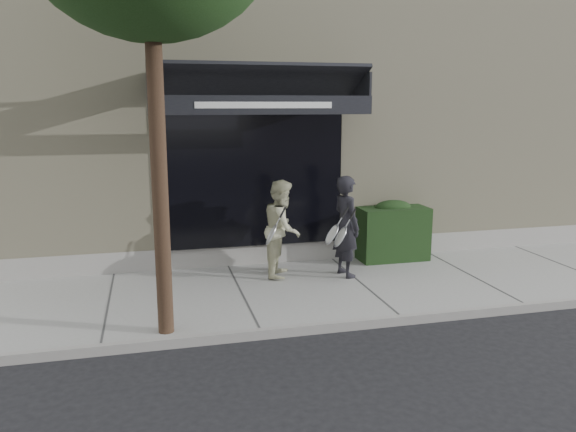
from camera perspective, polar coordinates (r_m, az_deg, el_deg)
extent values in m
plane|color=black|center=(9.47, 7.39, -7.42)|extent=(80.00, 80.00, 0.00)
cube|color=gray|center=(9.45, 7.40, -7.08)|extent=(20.00, 3.00, 0.12)
cube|color=gray|center=(8.11, 11.43, -10.29)|extent=(20.00, 0.10, 0.14)
cube|color=beige|center=(13.75, 0.02, 10.16)|extent=(14.00, 7.00, 5.50)
cube|color=gray|center=(10.93, 4.20, -3.43)|extent=(14.02, 0.42, 0.50)
cube|color=black|center=(10.13, -3.52, 4.34)|extent=(3.20, 0.30, 2.60)
cube|color=gray|center=(10.12, -12.65, 4.08)|extent=(0.08, 0.40, 2.60)
cube|color=gray|center=(10.67, 4.83, 4.68)|extent=(0.08, 0.40, 2.60)
cube|color=gray|center=(10.20, -3.77, 11.93)|extent=(3.36, 0.40, 0.12)
cube|color=black|center=(9.52, -3.02, 13.55)|extent=(3.60, 1.03, 0.55)
cube|color=black|center=(9.02, -2.38, 11.20)|extent=(3.60, 0.05, 0.30)
cube|color=white|center=(8.99, -2.34, 11.20)|extent=(2.20, 0.01, 0.10)
cube|color=black|center=(9.34, -14.07, 12.78)|extent=(0.04, 1.00, 0.45)
cube|color=black|center=(10.01, 7.30, 12.91)|extent=(0.04, 1.00, 0.45)
cube|color=black|center=(10.83, 10.51, -1.72)|extent=(1.30, 0.70, 1.00)
ellipsoid|color=black|center=(10.73, 10.61, 0.88)|extent=(0.71, 0.38, 0.27)
cylinder|color=black|center=(7.07, -13.02, 5.94)|extent=(0.20, 0.20, 4.80)
imported|color=black|center=(9.58, 5.94, -1.04)|extent=(0.53, 0.70, 1.73)
torus|color=silver|center=(9.19, 5.34, -2.11)|extent=(0.18, 0.31, 0.28)
cylinder|color=silver|center=(9.19, 5.34, -2.11)|extent=(0.14, 0.28, 0.24)
cylinder|color=silver|center=(9.19, 5.34, -2.11)|extent=(0.17, 0.03, 0.10)
cylinder|color=black|center=(9.19, 5.34, -2.11)|extent=(0.19, 0.04, 0.12)
torus|color=silver|center=(9.14, 4.47, -1.89)|extent=(0.19, 0.31, 0.27)
cylinder|color=silver|center=(9.14, 4.47, -1.89)|extent=(0.15, 0.27, 0.23)
cylinder|color=silver|center=(9.14, 4.47, -1.89)|extent=(0.16, 0.02, 0.11)
cylinder|color=black|center=(9.14, 4.47, -1.89)|extent=(0.19, 0.04, 0.13)
imported|color=#BEBD98|center=(9.56, -0.56, -1.24)|extent=(0.88, 0.98, 1.66)
torus|color=silver|center=(9.23, -1.72, -1.92)|extent=(0.20, 0.32, 0.28)
cylinder|color=silver|center=(9.23, -1.72, -1.92)|extent=(0.16, 0.28, 0.24)
cylinder|color=silver|center=(9.23, -1.72, -1.92)|extent=(0.17, 0.04, 0.10)
cylinder|color=black|center=(9.23, -1.72, -1.92)|extent=(0.19, 0.05, 0.12)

